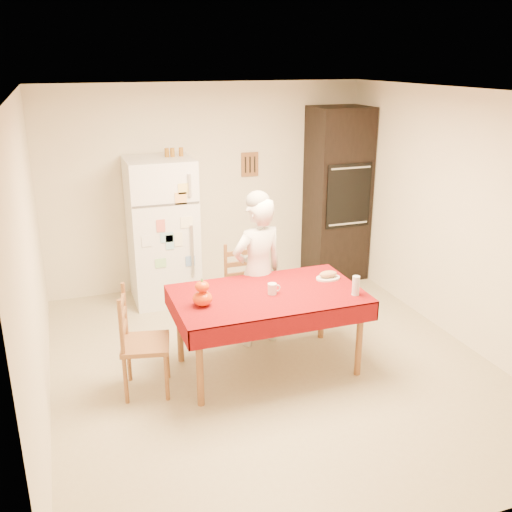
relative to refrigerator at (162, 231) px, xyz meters
name	(u,v)px	position (x,y,z in m)	size (l,w,h in m)	color
floor	(271,363)	(0.65, -1.88, -0.85)	(4.50, 4.50, 0.00)	tan
room_shell	(273,198)	(0.65, -1.88, 0.77)	(4.02, 4.52, 2.51)	beige
refrigerator	(162,231)	(0.00, 0.00, 0.00)	(0.75, 0.74, 1.70)	white
oven_cabinet	(337,194)	(2.28, 0.05, 0.25)	(0.70, 0.62, 2.20)	black
dining_table	(268,300)	(0.59, -1.94, -0.16)	(1.70, 1.00, 0.76)	brown
chair_far	(245,286)	(0.65, -1.12, -0.34)	(0.43, 0.41, 0.95)	brown
chair_left	(137,338)	(-0.59, -1.94, -0.34)	(0.48, 0.49, 0.95)	brown
seated_woman	(258,272)	(0.68, -1.42, -0.09)	(0.56, 0.37, 1.53)	silver
coffee_mug	(272,289)	(0.62, -1.97, -0.04)	(0.08, 0.08, 0.10)	silver
pumpkin_lower	(203,298)	(-0.03, -2.01, -0.02)	(0.17, 0.17, 0.13)	#D95105
pumpkin_upper	(202,286)	(-0.03, -2.01, 0.09)	(0.12, 0.12, 0.09)	#C45704
wine_glass	(356,286)	(1.31, -2.23, 0.00)	(0.07, 0.07, 0.18)	silver
bread_plate	(328,278)	(1.25, -1.81, -0.08)	(0.24, 0.24, 0.02)	silver
bread_loaf	(328,274)	(1.25, -1.81, -0.04)	(0.18, 0.10, 0.06)	tan
spice_jar_left	(167,153)	(0.11, 0.05, 0.90)	(0.05, 0.05, 0.10)	brown
spice_jar_mid	(172,152)	(0.17, 0.05, 0.90)	(0.05, 0.05, 0.10)	#8F5C1A
spice_jar_right	(181,152)	(0.27, 0.05, 0.90)	(0.05, 0.05, 0.10)	#8F581A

